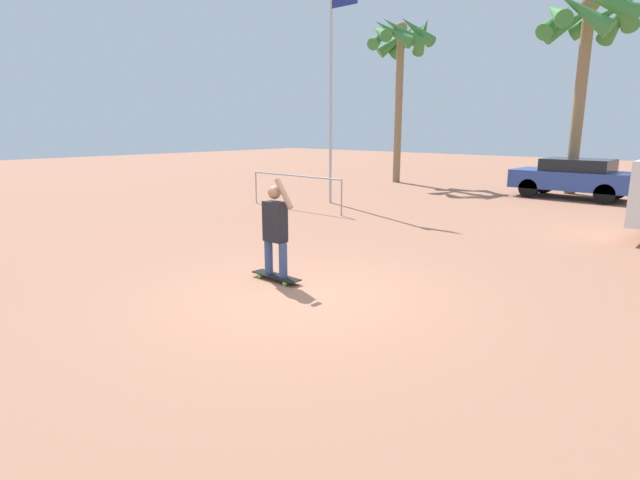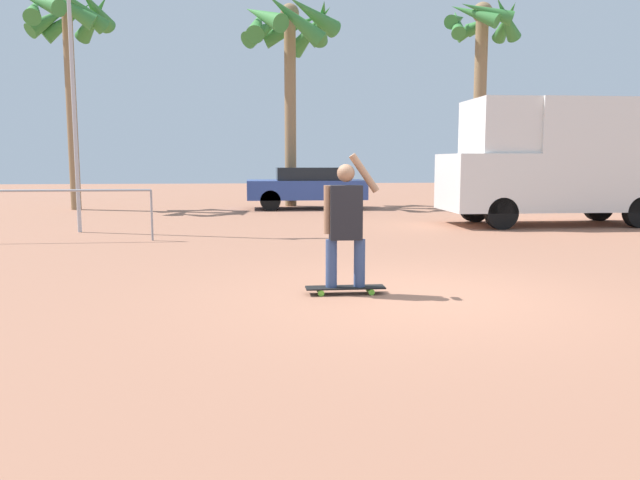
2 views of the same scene
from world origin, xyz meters
name	(u,v)px [view 1 (image 1 of 2)]	position (x,y,z in m)	size (l,w,h in m)	color
ground_plane	(299,294)	(0.00, 0.00, 0.00)	(80.00, 80.00, 0.00)	#A36B51
skateboard	(276,276)	(-0.77, 0.24, 0.08)	(0.99, 0.25, 0.09)	black
person_skateboarder	(275,226)	(-0.77, 0.24, 0.94)	(0.69, 0.22, 1.65)	#384C7A
parked_car_blue	(574,177)	(-0.09, 14.40, 0.78)	(4.07, 1.92, 1.43)	black
palm_tree_center_background	(588,25)	(-0.56, 15.76, 6.17)	(3.73, 3.74, 7.43)	#8E704C
palm_tree_far_left	(400,45)	(-7.99, 14.70, 6.13)	(3.13, 3.18, 7.31)	#8E704C
flagpole	(333,83)	(-5.87, 7.64, 3.95)	(1.11, 0.12, 6.95)	#B7B7BC
plaza_railing_segment	(295,181)	(-5.91, 5.90, 0.89)	(3.83, 0.05, 1.08)	#99999E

